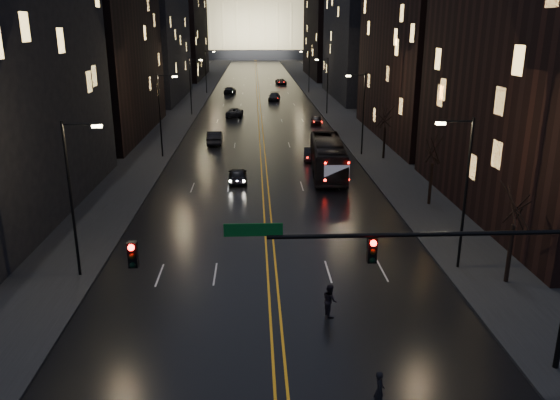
{
  "coord_description": "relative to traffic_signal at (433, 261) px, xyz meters",
  "views": [
    {
      "loc": [
        -0.91,
        -18.98,
        13.69
      ],
      "look_at": [
        0.58,
        12.34,
        3.72
      ],
      "focal_mm": 35.0,
      "sensor_mm": 36.0,
      "label": 1
    }
  ],
  "objects": [
    {
      "name": "streetlamp_right_mid",
      "position": [
        4.91,
        40.0,
        -0.02
      ],
      "size": [
        2.13,
        0.25,
        9.0
      ],
      "color": "black",
      "rests_on": "ground"
    },
    {
      "name": "streetlamp_right_far",
      "position": [
        4.91,
        70.0,
        -0.02
      ],
      "size": [
        2.13,
        0.25,
        9.0
      ],
      "color": "black",
      "rests_on": "ground"
    },
    {
      "name": "tree_right_far",
      "position": [
        7.09,
        38.0,
        -0.58
      ],
      "size": [
        2.4,
        2.4,
        6.65
      ],
      "color": "black",
      "rests_on": "ground"
    },
    {
      "name": "pedestrian_b",
      "position": [
        -3.21,
        5.0,
        -4.27
      ],
      "size": [
        0.61,
        0.89,
        1.67
      ],
      "primitive_type": "imported",
      "rotation": [
        0.0,
        0.0,
        1.8
      ],
      "color": "black",
      "rests_on": "ground"
    },
    {
      "name": "center_line",
      "position": [
        -5.91,
        130.0,
        -5.08
      ],
      "size": [
        0.62,
        320.0,
        0.01
      ],
      "primitive_type": "cube",
      "color": "orange",
      "rests_on": "road"
    },
    {
      "name": "streetlamp_right_near",
      "position": [
        4.91,
        10.0,
        -0.02
      ],
      "size": [
        2.13,
        0.25,
        9.0
      ],
      "color": "black",
      "rests_on": "ground"
    },
    {
      "name": "sidewalk_left",
      "position": [
        -19.91,
        130.0,
        -5.02
      ],
      "size": [
        8.0,
        320.0,
        0.16
      ],
      "primitive_type": "cube",
      "color": "black",
      "rests_on": "ground"
    },
    {
      "name": "traffic_signal",
      "position": [
        0.0,
        0.0,
        0.0
      ],
      "size": [
        17.29,
        0.45,
        7.0
      ],
      "color": "black",
      "rests_on": "ground"
    },
    {
      "name": "pedestrian_a",
      "position": [
        -2.3,
        -2.0,
        -4.31
      ],
      "size": [
        0.4,
        0.59,
        1.59
      ],
      "primitive_type": "imported",
      "rotation": [
        0.0,
        0.0,
        1.54
      ],
      "color": "black",
      "rests_on": "ground"
    },
    {
      "name": "receding_car_a",
      "position": [
        -0.79,
        38.18,
        -4.44
      ],
      "size": [
        1.86,
        4.15,
        1.32
      ],
      "primitive_type": "imported",
      "rotation": [
        0.0,
        0.0,
        -0.12
      ],
      "color": "black",
      "rests_on": "ground"
    },
    {
      "name": "streetlamp_left_near",
      "position": [
        -16.72,
        10.0,
        -0.02
      ],
      "size": [
        2.13,
        0.25,
        9.0
      ],
      "color": "black",
      "rests_on": "ground"
    },
    {
      "name": "oncoming_car_b",
      "position": [
        -11.67,
        47.12,
        -4.29
      ],
      "size": [
        1.84,
        5.0,
        1.64
      ],
      "primitive_type": "imported",
      "rotation": [
        0.0,
        0.0,
        3.16
      ],
      "color": "black",
      "rests_on": "ground"
    },
    {
      "name": "building_right_mid",
      "position": [
        15.09,
        92.0,
        7.9
      ],
      "size": [
        12.0,
        34.0,
        26.0
      ],
      "primitive_type": "cube",
      "color": "black",
      "rests_on": "ground"
    },
    {
      "name": "streetlamp_right_dist",
      "position": [
        4.91,
        100.0,
        -0.02
      ],
      "size": [
        2.13,
        0.25,
        9.0
      ],
      "color": "black",
      "rests_on": "ground"
    },
    {
      "name": "road",
      "position": [
        -5.91,
        130.0,
        -5.09
      ],
      "size": [
        20.0,
        320.0,
        0.02
      ],
      "primitive_type": "cube",
      "color": "black",
      "rests_on": "ground"
    },
    {
      "name": "receding_car_d",
      "position": [
        0.03,
        119.03,
        -4.41
      ],
      "size": [
        2.83,
        5.22,
        1.39
      ],
      "primitive_type": "imported",
      "rotation": [
        0.0,
        0.0,
        0.11
      ],
      "color": "black",
      "rests_on": "ground"
    },
    {
      "name": "streetlamp_left_mid",
      "position": [
        -16.72,
        40.0,
        -0.02
      ],
      "size": [
        2.13,
        0.25,
        9.0
      ],
      "color": "black",
      "rests_on": "ground"
    },
    {
      "name": "receding_car_b",
      "position": [
        2.29,
        60.45,
        -4.45
      ],
      "size": [
        2.03,
        3.99,
        1.3
      ],
      "primitive_type": "imported",
      "rotation": [
        0.0,
        0.0,
        -0.13
      ],
      "color": "black",
      "rests_on": "ground"
    },
    {
      "name": "oncoming_car_d",
      "position": [
        -11.91,
        99.4,
        -4.35
      ],
      "size": [
        2.67,
        5.42,
        1.51
      ],
      "primitive_type": "imported",
      "rotation": [
        0.0,
        0.0,
        3.03
      ],
      "color": "black",
      "rests_on": "ground"
    },
    {
      "name": "streetlamp_left_far",
      "position": [
        -16.72,
        70.0,
        -0.02
      ],
      "size": [
        2.13,
        0.25,
        9.0
      ],
      "color": "black",
      "rests_on": "ground"
    },
    {
      "name": "bus",
      "position": [
        0.22,
        32.08,
        -3.38
      ],
      "size": [
        3.69,
        12.51,
        3.44
      ],
      "primitive_type": "imported",
      "rotation": [
        0.0,
        0.0,
        -0.07
      ],
      "color": "black",
      "rests_on": "ground"
    },
    {
      "name": "tree_right_near",
      "position": [
        7.09,
        8.0,
        -0.58
      ],
      "size": [
        2.4,
        2.4,
        6.65
      ],
      "color": "black",
      "rests_on": "ground"
    },
    {
      "name": "building_right_dist",
      "position": [
        15.09,
        140.0,
        5.9
      ],
      "size": [
        12.0,
        40.0,
        22.0
      ],
      "primitive_type": "cube",
      "color": "black",
      "rests_on": "ground"
    },
    {
      "name": "building_left_mid",
      "position": [
        -26.91,
        54.0,
        8.9
      ],
      "size": [
        12.0,
        30.0,
        28.0
      ],
      "primitive_type": "cube",
      "color": "black",
      "rests_on": "ground"
    },
    {
      "name": "ground",
      "position": [
        -5.91,
        0.0,
        -5.1
      ],
      "size": [
        900.0,
        900.0,
        0.0
      ],
      "primitive_type": "plane",
      "color": "black",
      "rests_on": "ground"
    },
    {
      "name": "oncoming_car_a",
      "position": [
        -8.41,
        29.63,
        -4.39
      ],
      "size": [
        1.83,
        4.26,
        1.43
      ],
      "primitive_type": "imported",
      "rotation": [
        0.0,
        0.0,
        3.18
      ],
      "color": "black",
      "rests_on": "ground"
    },
    {
      "name": "building_left_far",
      "position": [
        -26.91,
        92.0,
        4.9
      ],
      "size": [
        12.0,
        34.0,
        20.0
      ],
      "primitive_type": "cube",
      "color": "black",
      "rests_on": "ground"
    },
    {
      "name": "oncoming_car_c",
      "position": [
        -9.9,
        68.21,
        -4.38
      ],
      "size": [
        2.77,
        5.37,
        1.45
      ],
      "primitive_type": "imported",
      "rotation": [
        0.0,
        0.0,
        3.07
      ],
      "color": "black",
      "rests_on": "ground"
    },
    {
      "name": "streetlamp_left_dist",
      "position": [
        -16.72,
        100.0,
        -0.02
      ],
      "size": [
        2.13,
        0.25,
        9.0
      ],
      "color": "black",
      "rests_on": "ground"
    },
    {
      "name": "sidewalk_right",
      "position": [
        8.09,
        130.0,
        -5.02
      ],
      "size": [
        8.0,
        320.0,
        0.16
      ],
      "primitive_type": "cube",
      "color": "black",
      "rests_on": "ground"
    },
    {
      "name": "capitol",
      "position": [
        -5.91,
        250.0,
        12.05
      ],
      "size": [
        90.0,
        50.0,
        58.5
      ],
      "color": "black",
      "rests_on": "ground"
    },
    {
      "name": "building_left_dist",
      "position": [
        -26.91,
        140.0,
        6.9
      ],
      "size": [
        12.0,
        40.0,
        24.0
      ],
      "primitive_type": "cube",
      "color": "black",
      "rests_on": "ground"
    },
    {
      "name": "receding_car_c",
      "position": [
        -2.85,
        87.71,
        -4.34
      ],
      "size": [
        2.66,
        5.45,
        1.53
      ],
      "primitive_type": "imported",
      "rotation": [
        0.0,
        0.0,
        -0.1
      ],
      "color": "black",
      "rests_on": "ground"
    },
    {
      "name": "tree_right_mid",
      "position": [
        7.09,
        22.0,
        -0.58
      ],
      "size": [
        2.4,
        2.4,
        6.65
      ],
      "color": "black",
      "rests_on": "ground"
    }
  ]
}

